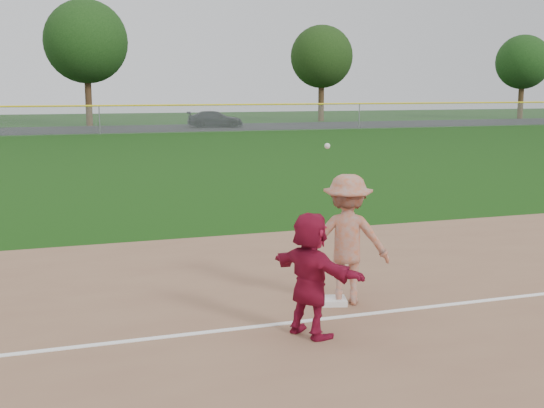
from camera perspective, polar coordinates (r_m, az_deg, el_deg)
name	(u,v)px	position (r m, az deg, el deg)	size (l,w,h in m)	color
ground	(303,304)	(10.49, 2.60, -8.34)	(160.00, 160.00, 0.00)	#133B0B
foul_line	(323,319)	(9.78, 4.29, -9.57)	(60.00, 0.10, 0.01)	white
parking_asphalt	(94,129)	(55.52, -14.65, 6.06)	(120.00, 10.00, 0.01)	black
first_base	(334,301)	(10.46, 5.18, -8.08)	(0.38, 0.38, 0.08)	white
base_runner	(310,274)	(8.94, 3.23, -5.89)	(1.54, 0.49, 1.66)	maroon
car_right	(215,119)	(56.79, -4.79, 7.09)	(1.87, 4.59, 1.33)	black
first_base_play	(347,239)	(10.30, 6.31, -2.95)	(1.46, 1.19, 2.44)	gray
outfield_fence	(99,106)	(49.46, -14.28, 7.93)	(110.00, 0.12, 110.00)	#999EA0
tree_2	(86,42)	(61.04, -15.30, 12.97)	(7.00, 7.00, 10.58)	#3E2916
tree_3	(322,57)	(67.23, 4.18, 12.18)	(6.00, 6.00, 9.19)	#3D2916
tree_4	(523,62)	(77.02, 20.26, 11.07)	(5.60, 5.60, 8.67)	#3D2B16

